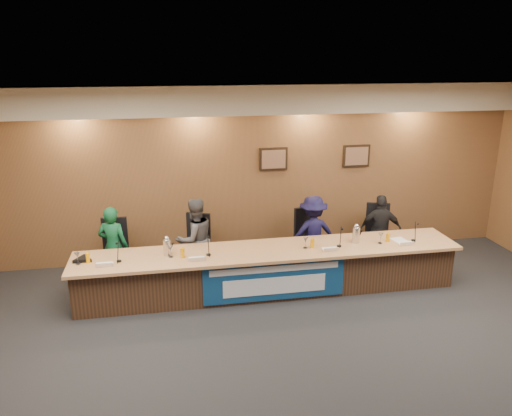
{
  "coord_description": "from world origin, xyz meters",
  "views": [
    {
      "loc": [
        -1.54,
        -4.79,
        3.73
      ],
      "look_at": [
        -0.16,
        2.7,
        1.33
      ],
      "focal_mm": 35.0,
      "sensor_mm": 36.0,
      "label": 1
    }
  ],
  "objects_px": {
    "carafe_right": "(356,235)",
    "speakerphone": "(83,259)",
    "dais_body": "(269,271)",
    "office_chair_d": "(377,238)",
    "office_chair_a": "(115,255)",
    "panelist_d": "(380,230)",
    "banner": "(275,281)",
    "carafe_left": "(167,247)",
    "panelist_a": "(113,246)",
    "panelist_c": "(313,233)",
    "office_chair_b": "(195,250)",
    "office_chair_c": "(311,242)",
    "panelist_b": "(195,239)"
  },
  "relations": [
    {
      "from": "office_chair_d",
      "to": "carafe_right",
      "type": "relative_size",
      "value": 1.84
    },
    {
      "from": "banner",
      "to": "panelist_a",
      "type": "height_order",
      "value": "panelist_a"
    },
    {
      "from": "carafe_left",
      "to": "speakerphone",
      "type": "distance_m",
      "value": 1.25
    },
    {
      "from": "carafe_left",
      "to": "panelist_d",
      "type": "bearing_deg",
      "value": 10.37
    },
    {
      "from": "dais_body",
      "to": "banner",
      "type": "height_order",
      "value": "banner"
    },
    {
      "from": "speakerphone",
      "to": "panelist_d",
      "type": "bearing_deg",
      "value": 7.82
    },
    {
      "from": "banner",
      "to": "office_chair_c",
      "type": "bearing_deg",
      "value": 52.71
    },
    {
      "from": "panelist_a",
      "to": "panelist_d",
      "type": "distance_m",
      "value": 4.65
    },
    {
      "from": "office_chair_c",
      "to": "carafe_left",
      "type": "bearing_deg",
      "value": -178.33
    },
    {
      "from": "carafe_left",
      "to": "panelist_b",
      "type": "bearing_deg",
      "value": 56.13
    },
    {
      "from": "office_chair_b",
      "to": "speakerphone",
      "type": "xyz_separation_m",
      "value": [
        -1.71,
        -0.79,
        0.3
      ]
    },
    {
      "from": "carafe_right",
      "to": "office_chair_c",
      "type": "bearing_deg",
      "value": 122.02
    },
    {
      "from": "dais_body",
      "to": "office_chair_d",
      "type": "bearing_deg",
      "value": 20.11
    },
    {
      "from": "panelist_c",
      "to": "office_chair_b",
      "type": "xyz_separation_m",
      "value": [
        -2.05,
        0.1,
        -0.2
      ]
    },
    {
      "from": "panelist_a",
      "to": "speakerphone",
      "type": "bearing_deg",
      "value": 79.99
    },
    {
      "from": "dais_body",
      "to": "office_chair_d",
      "type": "relative_size",
      "value": 12.5
    },
    {
      "from": "banner",
      "to": "panelist_c",
      "type": "relative_size",
      "value": 1.62
    },
    {
      "from": "panelist_a",
      "to": "carafe_right",
      "type": "relative_size",
      "value": 5.22
    },
    {
      "from": "speakerphone",
      "to": "carafe_left",
      "type": "bearing_deg",
      "value": -0.08
    },
    {
      "from": "panelist_a",
      "to": "panelist_b",
      "type": "bearing_deg",
      "value": -161.57
    },
    {
      "from": "panelist_d",
      "to": "office_chair_a",
      "type": "relative_size",
      "value": 2.73
    },
    {
      "from": "office_chair_b",
      "to": "dais_body",
      "type": "bearing_deg",
      "value": -12.84
    },
    {
      "from": "office_chair_b",
      "to": "speakerphone",
      "type": "bearing_deg",
      "value": -132.6
    },
    {
      "from": "dais_body",
      "to": "panelist_c",
      "type": "height_order",
      "value": "panelist_c"
    },
    {
      "from": "carafe_right",
      "to": "panelist_b",
      "type": "bearing_deg",
      "value": 164.39
    },
    {
      "from": "panelist_a",
      "to": "carafe_left",
      "type": "height_order",
      "value": "panelist_a"
    },
    {
      "from": "panelist_a",
      "to": "carafe_right",
      "type": "distance_m",
      "value": 3.97
    },
    {
      "from": "office_chair_b",
      "to": "carafe_right",
      "type": "distance_m",
      "value": 2.72
    },
    {
      "from": "panelist_c",
      "to": "office_chair_a",
      "type": "xyz_separation_m",
      "value": [
        -3.39,
        0.1,
        -0.2
      ]
    },
    {
      "from": "carafe_right",
      "to": "speakerphone",
      "type": "xyz_separation_m",
      "value": [
        -4.27,
        0.03,
        -0.11
      ]
    },
    {
      "from": "office_chair_b",
      "to": "panelist_d",
      "type": "bearing_deg",
      "value": 20.84
    },
    {
      "from": "office_chair_a",
      "to": "carafe_left",
      "type": "bearing_deg",
      "value": -40.33
    },
    {
      "from": "banner",
      "to": "carafe_left",
      "type": "distance_m",
      "value": 1.72
    },
    {
      "from": "office_chair_a",
      "to": "office_chair_d",
      "type": "relative_size",
      "value": 1.0
    },
    {
      "from": "dais_body",
      "to": "office_chair_a",
      "type": "relative_size",
      "value": 12.5
    },
    {
      "from": "office_chair_a",
      "to": "panelist_d",
      "type": "bearing_deg",
      "value": 0.78
    },
    {
      "from": "carafe_right",
      "to": "carafe_left",
      "type": "bearing_deg",
      "value": 179.53
    },
    {
      "from": "panelist_d",
      "to": "dais_body",
      "type": "bearing_deg",
      "value": 28.99
    },
    {
      "from": "panelist_b",
      "to": "banner",
      "type": "bearing_deg",
      "value": 111.17
    },
    {
      "from": "panelist_b",
      "to": "office_chair_b",
      "type": "xyz_separation_m",
      "value": [
        0.0,
        0.1,
        -0.23
      ]
    },
    {
      "from": "office_chair_a",
      "to": "office_chair_b",
      "type": "height_order",
      "value": "same"
    },
    {
      "from": "dais_body",
      "to": "speakerphone",
      "type": "height_order",
      "value": "speakerphone"
    },
    {
      "from": "office_chair_b",
      "to": "carafe_right",
      "type": "height_order",
      "value": "carafe_right"
    },
    {
      "from": "dais_body",
      "to": "office_chair_d",
      "type": "height_order",
      "value": "dais_body"
    },
    {
      "from": "panelist_a",
      "to": "office_chair_b",
      "type": "relative_size",
      "value": 2.84
    },
    {
      "from": "panelist_b",
      "to": "office_chair_c",
      "type": "xyz_separation_m",
      "value": [
        2.05,
        0.1,
        -0.23
      ]
    },
    {
      "from": "office_chair_a",
      "to": "office_chair_b",
      "type": "xyz_separation_m",
      "value": [
        1.33,
        0.0,
        0.0
      ]
    },
    {
      "from": "speakerphone",
      "to": "dais_body",
      "type": "bearing_deg",
      "value": -0.23
    },
    {
      "from": "dais_body",
      "to": "speakerphone",
      "type": "distance_m",
      "value": 2.87
    },
    {
      "from": "panelist_c",
      "to": "office_chair_d",
      "type": "xyz_separation_m",
      "value": [
        1.26,
        0.1,
        -0.2
      ]
    }
  ]
}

